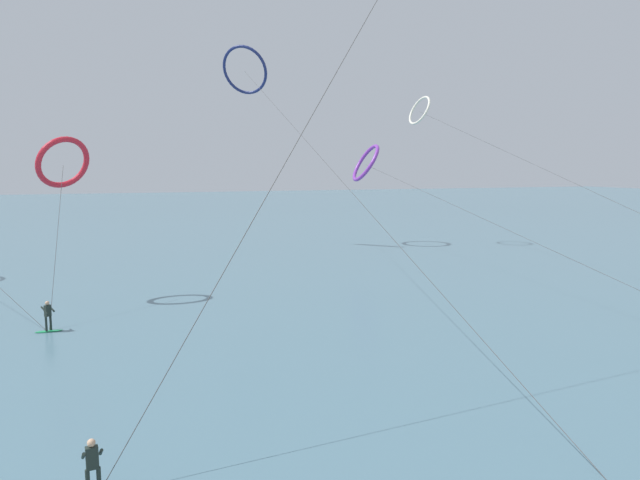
% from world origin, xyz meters
% --- Properties ---
extents(sea_water, '(400.00, 200.00, 0.08)m').
position_xyz_m(sea_water, '(0.00, 108.01, 0.04)').
color(sea_water, slate).
rests_on(sea_water, ground).
extents(surfer_emerald, '(1.40, 0.73, 1.70)m').
position_xyz_m(surfer_emerald, '(-11.81, 33.81, 0.82)').
color(surfer_emerald, '#199351').
rests_on(surfer_emerald, ground).
extents(surfer_teal, '(1.40, 0.61, 1.70)m').
position_xyz_m(surfer_teal, '(-8.84, 16.36, 0.82)').
color(surfer_teal, teal).
rests_on(surfer_teal, ground).
extents(kite_navy, '(5.59, 52.56, 21.75)m').
position_xyz_m(kite_navy, '(5.29, 61.81, 19.25)').
color(kite_navy, navy).
rests_on(kite_navy, ground).
extents(kite_crimson, '(3.94, 8.71, 10.95)m').
position_xyz_m(kite_crimson, '(-11.22, 40.79, 9.25)').
color(kite_crimson, red).
rests_on(kite_crimson, ground).
extents(kite_ivory, '(2.61, 47.97, 16.93)m').
position_xyz_m(kite_ivory, '(24.16, 57.37, 15.21)').
color(kite_ivory, silver).
rests_on(kite_ivory, ground).
extents(kite_violet, '(3.29, 50.68, 11.63)m').
position_xyz_m(kite_violet, '(18.55, 59.55, 9.43)').
color(kite_violet, purple).
rests_on(kite_violet, ground).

